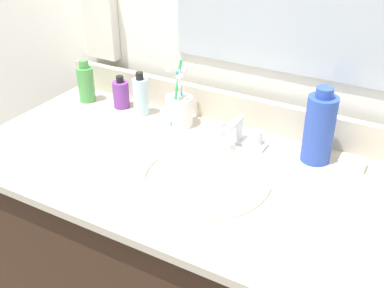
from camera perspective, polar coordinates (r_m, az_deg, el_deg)
The scene contains 13 objects.
vanity_cabinet at distance 1.45m, azimuth -0.70°, elevation -17.14°, with size 1.11×0.53×0.82m, color #382316.
countertop at distance 1.18m, azimuth -0.83°, elevation -3.15°, with size 1.15×0.57×0.02m, color beige.
backsplash at distance 1.37m, azimuth 4.94°, elevation 4.34°, with size 1.15×0.02×0.09m, color beige.
back_wall at distance 1.53m, azimuth 5.53°, elevation -2.74°, with size 2.25×0.04×1.30m, color white.
hand_towel at distance 1.56m, azimuth -10.96°, elevation 14.12°, with size 0.11×0.04×0.22m, color silver.
sink_basin at distance 1.15m, azimuth 1.39°, elevation -5.40°, with size 0.33×0.33×0.11m.
faucet at distance 1.27m, azimuth 5.55°, elevation 1.21°, with size 0.16×0.10×0.08m.
bottle_toner_green at distance 1.53m, azimuth -12.76°, elevation 7.24°, with size 0.05×0.05×0.14m.
bottle_gel_clear at distance 1.42m, azimuth -6.26°, elevation 5.83°, with size 0.05×0.05×0.13m.
bottle_cream_purple at distance 1.47m, azimuth -8.63°, elevation 6.03°, with size 0.05×0.05×0.10m.
bottle_shampoo_blue at distance 1.20m, azimuth 15.20°, elevation 1.88°, with size 0.07×0.07×0.20m.
cup_white_ceramic at distance 1.35m, azimuth -1.55°, elevation 4.23°, with size 0.08×0.09×0.20m.
soap_bar at distance 1.23m, azimuth 18.93°, elevation -2.22°, with size 0.06×0.04×0.02m, color white.
Camera 1 is at (0.50, -0.85, 1.48)m, focal length 43.90 mm.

